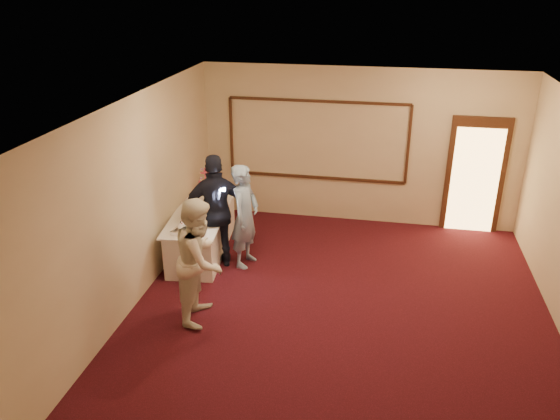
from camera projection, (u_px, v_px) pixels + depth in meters
The scene contains 14 objects.
floor at pixel (339, 319), 7.77m from camera, with size 7.00×7.00×0.00m, color black.
room_walls at pixel (345, 186), 6.96m from camera, with size 6.04×7.04×3.02m.
wall_molding at pixel (317, 140), 10.40m from camera, with size 3.45×0.04×1.55m.
doorway at pixel (475, 176), 10.07m from camera, with size 1.05×0.07×2.20m.
buffet_table at pixel (202, 231), 9.53m from camera, with size 1.11×2.35×0.77m.
pavlova_tray at pixel (186, 227), 8.59m from camera, with size 0.40×0.51×0.17m.
cupcake_stand at pixel (205, 182), 10.20m from camera, with size 0.33×0.33×0.49m.
plate_stack_a at pixel (201, 206), 9.38m from camera, with size 0.18×0.18×0.15m.
plate_stack_b at pixel (218, 201), 9.61m from camera, with size 0.17×0.17×0.14m.
tart at pixel (207, 218), 9.02m from camera, with size 0.31×0.31×0.06m.
man at pixel (245, 216), 8.92m from camera, with size 0.64×0.42×1.76m, color #88AAD2.
woman at pixel (200, 260), 7.50m from camera, with size 0.88×0.68×1.80m, color white.
guest at pixel (217, 212), 8.86m from camera, with size 1.13×0.47×1.93m, color black.
camera_flash at pixel (223, 189), 8.56m from camera, with size 0.07×0.04×0.05m, color white.
Camera 1 is at (0.42, -6.55, 4.52)m, focal length 35.00 mm.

